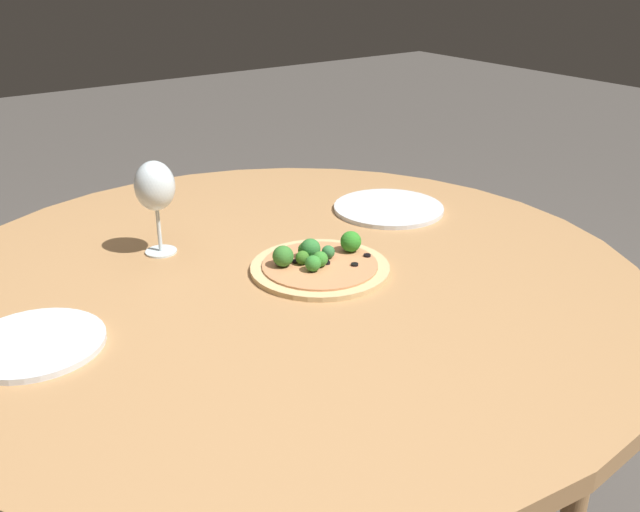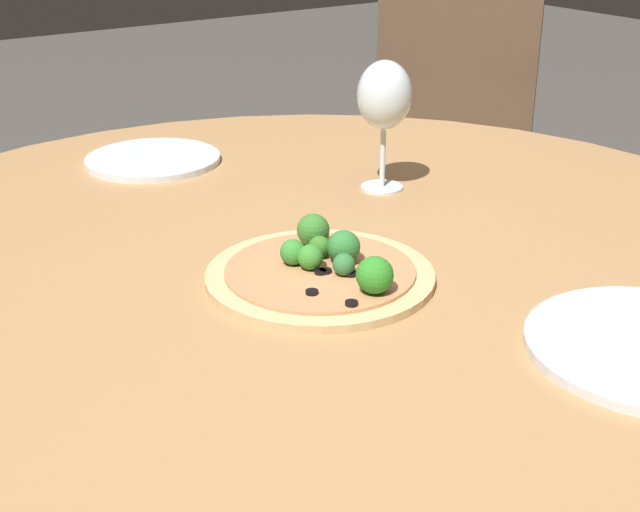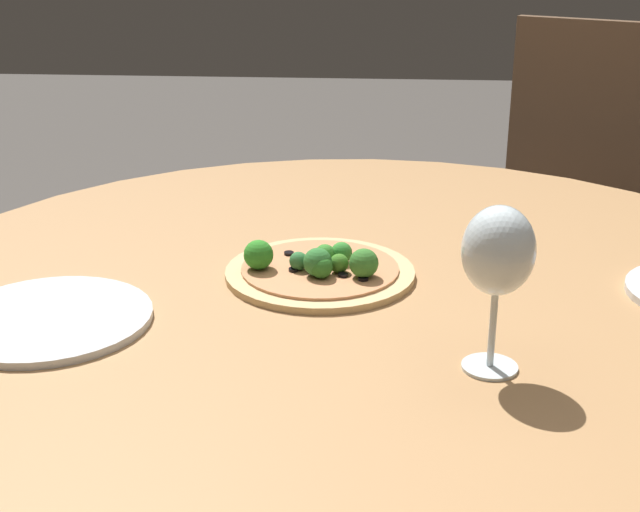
% 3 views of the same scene
% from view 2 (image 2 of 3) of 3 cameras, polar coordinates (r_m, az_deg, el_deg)
% --- Properties ---
extents(dining_table, '(1.35, 1.35, 0.74)m').
position_cam_2_polar(dining_table, '(1.11, -0.43, -2.64)').
color(dining_table, '#A87A4C').
rests_on(dining_table, ground_plane).
extents(chair, '(0.56, 0.56, 0.99)m').
position_cam_2_polar(chair, '(2.13, 7.90, 5.77)').
color(chair, brown).
rests_on(chair, ground_plane).
extents(pizza, '(0.26, 0.26, 0.06)m').
position_cam_2_polar(pizza, '(1.02, 0.27, -0.82)').
color(pizza, tan).
rests_on(pizza, dining_table).
extents(wine_glass, '(0.08, 0.08, 0.19)m').
position_cam_2_polar(wine_glass, '(1.28, 4.15, 10.06)').
color(wine_glass, silver).
rests_on(wine_glass, dining_table).
extents(plate_far, '(0.22, 0.22, 0.01)m').
position_cam_2_polar(plate_far, '(1.46, -10.48, 6.14)').
color(plate_far, silver).
rests_on(plate_far, dining_table).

